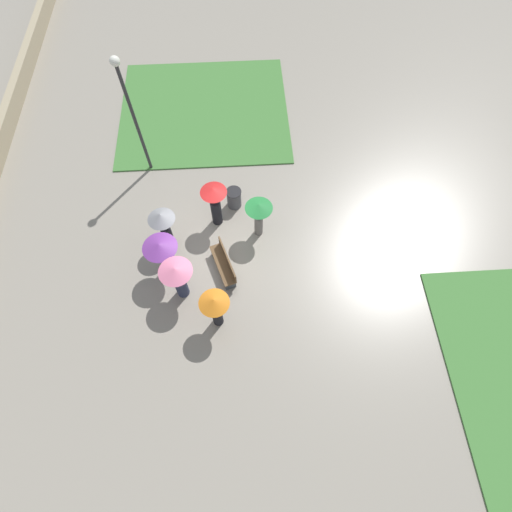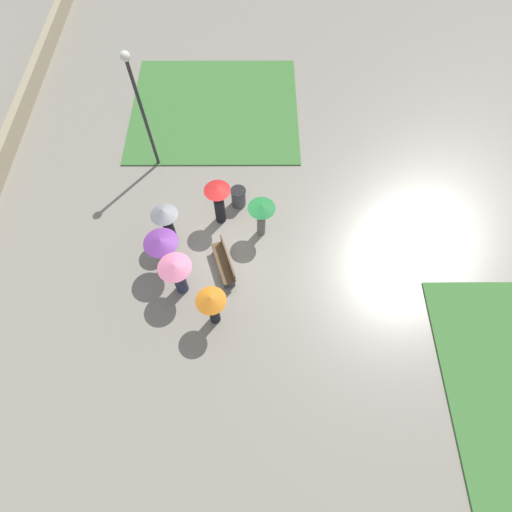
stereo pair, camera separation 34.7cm
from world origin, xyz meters
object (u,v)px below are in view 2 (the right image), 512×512
object	(u,v)px
trash_bin	(239,197)
crowd_person_grey	(166,220)
park_bench	(225,262)
crowd_person_pink	(177,273)
crowd_person_red	(218,200)
crowd_person_purple	(163,247)
crowd_person_orange	(212,304)
lamp_post	(139,101)
crowd_person_green	(261,213)

from	to	relation	value
trash_bin	crowd_person_grey	distance (m)	2.96
park_bench	crowd_person_pink	world-z (taller)	crowd_person_pink
crowd_person_grey	crowd_person_red	distance (m)	1.92
trash_bin	crowd_person_purple	world-z (taller)	crowd_person_purple
park_bench	crowd_person_orange	distance (m)	2.07
lamp_post	crowd_person_grey	bearing A→B (deg)	14.39
crowd_person_pink	park_bench	bearing A→B (deg)	-25.89
trash_bin	crowd_person_orange	world-z (taller)	crowd_person_orange
park_bench	lamp_post	bearing A→B (deg)	-166.97
crowd_person_purple	crowd_person_orange	bearing A→B (deg)	119.06
crowd_person_pink	crowd_person_purple	xyz separation A→B (m)	(-0.89, -0.52, 0.10)
park_bench	crowd_person_green	world-z (taller)	crowd_person_green
crowd_person_pink	crowd_person_grey	bearing A→B (deg)	50.65
lamp_post	trash_bin	size ratio (longest dim) A/B	6.08
crowd_person_grey	crowd_person_purple	world-z (taller)	crowd_person_grey
crowd_person_red	crowd_person_orange	bearing A→B (deg)	132.29
park_bench	crowd_person_grey	bearing A→B (deg)	-139.21
crowd_person_grey	crowd_person_orange	world-z (taller)	crowd_person_orange
crowd_person_grey	crowd_person_pink	distance (m)	2.04
crowd_person_grey	crowd_person_green	bearing A→B (deg)	87.69
crowd_person_purple	lamp_post	bearing A→B (deg)	-90.11
lamp_post	crowd_person_green	size ratio (longest dim) A/B	2.87
crowd_person_green	park_bench	bearing A→B (deg)	-22.15
crowd_person_purple	trash_bin	bearing A→B (deg)	-143.20
crowd_person_orange	crowd_person_pink	bearing A→B (deg)	-58.35
crowd_person_red	crowd_person_green	distance (m)	1.59
crowd_person_red	crowd_person_purple	bearing A→B (deg)	91.02
park_bench	crowd_person_pink	xyz separation A→B (m)	(0.78, -1.43, 0.72)
crowd_person_red	trash_bin	bearing A→B (deg)	-89.51
crowd_person_grey	crowd_person_pink	xyz separation A→B (m)	(1.97, 0.53, -0.06)
trash_bin	lamp_post	bearing A→B (deg)	-121.39
crowd_person_green	crowd_person_red	bearing A→B (deg)	-92.72
crowd_person_pink	crowd_person_green	bearing A→B (deg)	-14.67
lamp_post	crowd_person_grey	world-z (taller)	lamp_post
park_bench	crowd_person_orange	size ratio (longest dim) A/B	0.91
crowd_person_pink	crowd_person_green	world-z (taller)	crowd_person_pink
crowd_person_grey	crowd_person_pink	size ratio (longest dim) A/B	1.02
crowd_person_pink	crowd_person_orange	world-z (taller)	crowd_person_orange
trash_bin	crowd_person_green	world-z (taller)	crowd_person_green
trash_bin	crowd_person_pink	size ratio (longest dim) A/B	0.45
park_bench	crowd_person_green	distance (m)	2.06
lamp_post	crowd_person_pink	bearing A→B (deg)	14.68
crowd_person_pink	trash_bin	bearing A→B (deg)	7.89
crowd_person_grey	crowd_person_red	world-z (taller)	crowd_person_red
park_bench	crowd_person_red	bearing A→B (deg)	168.61
crowd_person_pink	crowd_person_orange	size ratio (longest dim) A/B	0.97
crowd_person_grey	crowd_person_orange	size ratio (longest dim) A/B	0.99
trash_bin	crowd_person_orange	bearing A→B (deg)	-8.33
lamp_post	trash_bin	bearing A→B (deg)	58.61
lamp_post	park_bench	bearing A→B (deg)	31.26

